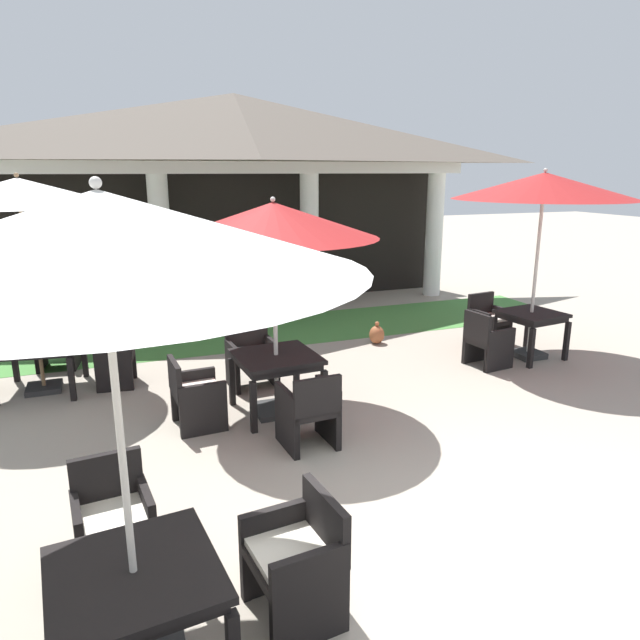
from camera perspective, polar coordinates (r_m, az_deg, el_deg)
The scene contains 21 objects.
ground_plane at distance 5.05m, azimuth 16.07°, elevation -21.36°, with size 60.00×60.00×0.00m, color #9E9384.
background_pavilion at distance 12.12m, azimuth -8.58°, elevation 16.87°, with size 10.61×2.89×4.39m.
lawn_strip at distance 10.73m, azimuth -5.80°, elevation -1.14°, with size 12.41×2.13×0.01m, color #47843D.
patio_table_near_foreground at distance 3.79m, azimuth -18.05°, elevation -23.86°, with size 1.05×1.05×0.70m.
patio_umbrella_near_foreground at distance 3.01m, azimuth -21.09°, elevation 7.72°, with size 2.68×2.68×2.90m.
patio_chair_near_foreground_north at distance 4.75m, azimuth -19.99°, elevation -18.38°, with size 0.60×0.56×0.86m.
patio_chair_near_foreground_east at distance 4.12m, azimuth -2.31°, elevation -22.86°, with size 0.61×0.67×0.85m.
patio_table_mid_left at distance 7.02m, azimuth -4.41°, elevation -4.25°, with size 1.02×1.02×0.75m.
patio_umbrella_mid_left at distance 6.66m, azimuth -4.70°, elevation 9.76°, with size 2.46×2.46×2.64m.
patio_chair_mid_left_west at distance 6.85m, azimuth -12.42°, elevation -7.34°, with size 0.59×0.62×0.84m.
patio_chair_mid_left_north at distance 8.00m, azimuth -6.88°, elevation -3.68°, with size 0.67×0.57×0.84m.
patio_chair_mid_left_south at distance 6.22m, azimuth -1.12°, elevation -9.06°, with size 0.59×0.62×0.87m.
patio_table_mid_right at distance 9.67m, azimuth 20.38°, elevation 0.13°, with size 0.96×0.96×0.75m.
patio_umbrella_mid_right at distance 9.40m, azimuth 21.51°, elevation 12.27°, with size 2.74×2.74×2.96m.
patio_chair_mid_right_west at distance 9.07m, azimuth 16.33°, elevation -2.08°, with size 0.62×0.61×0.87m.
patio_chair_mid_right_north at distance 10.34m, azimuth 16.45°, elevation -0.07°, with size 0.64×0.60×0.85m.
patio_table_far_back at distance 8.56m, azimuth -26.31°, elevation -2.46°, with size 1.13×1.13×0.71m.
patio_umbrella_far_back at distance 8.25m, azimuth -27.93°, elevation 11.12°, with size 2.37×2.37×2.90m.
patio_chair_far_back_north at distance 9.55m, azimuth -24.80°, elevation -2.02°, with size 0.62×0.59×0.88m.
patio_chair_far_back_east at distance 8.43m, azimuth -19.57°, elevation -3.53°, with size 0.57×0.61×0.87m.
terracotta_urn at distance 9.95m, azimuth 5.70°, elevation -1.45°, with size 0.26×0.26×0.40m.
Camera 1 is at (-2.59, -3.19, 2.93)m, focal length 31.97 mm.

